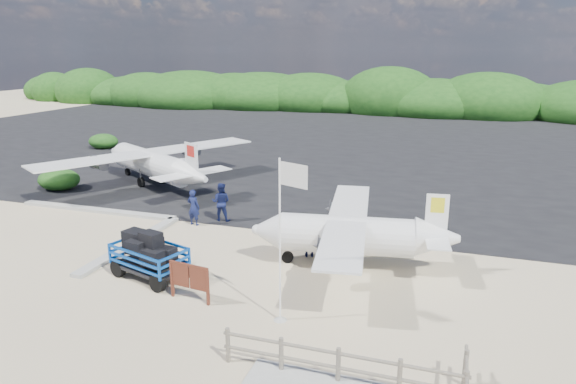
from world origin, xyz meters
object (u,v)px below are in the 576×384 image
Objects in this scene: baggage_cart at (151,278)px; flagpole at (280,320)px; crew_c at (310,238)px; aircraft_large at (553,171)px; signboard at (191,300)px; crew_b at (221,202)px; crew_a at (194,207)px; aircraft_small at (247,130)px.

baggage_cart is 5.68m from flagpole.
crew_c is 23.07m from aircraft_large.
signboard is 0.86× the size of crew_b.
crew_b reaches higher than crew_c.
flagpole is 10.10m from crew_b.
crew_a is at bearing 125.04° from signboard.
crew_b is 0.14× the size of aircraft_large.
crew_b is at bearing 109.98° from baggage_cart.
baggage_cart is at bearing 109.08° from crew_a.
crew_c reaches higher than aircraft_small.
crew_a is (-3.56, 6.93, 0.87)m from signboard.
aircraft_small reaches higher than baggage_cart.
flagpole is at bearing 105.76° from aircraft_small.
crew_a reaches higher than aircraft_small.
crew_b is at bearing 125.62° from flagpole.
baggage_cart is at bearing 16.24° from crew_c.
aircraft_large reaches higher than signboard.
aircraft_large is (17.16, 16.79, -0.95)m from crew_b.
baggage_cart is 6.02m from crew_a.
crew_a is 1.38m from crew_b.
flagpole is 2.69× the size of crew_b.
signboard is at bearing 99.53° from crew_b.
aircraft_small is at bearing -66.01° from crew_a.
aircraft_small is (-10.49, 34.48, 0.00)m from baggage_cart.
baggage_cart is 1.73× the size of crew_a.
flagpole is 3.14× the size of signboard.
flagpole is at bearing 2.89° from baggage_cart.
baggage_cart is 6.86m from crew_b.
crew_b is (-5.85, 8.17, 0.95)m from flagpole.
flagpole reaches higher than baggage_cart.
aircraft_large reaches higher than crew_b.
signboard is 1.05× the size of crew_c.
baggage_cart is 36.04m from aircraft_small.
aircraft_small is (-12.73, 35.60, 0.00)m from signboard.
crew_a reaches higher than crew_c.
crew_b is at bearing 115.95° from signboard.
flagpole reaches higher than aircraft_small.
crew_c is at bearing 108.48° from aircraft_small.
aircraft_large is 29.40m from aircraft_small.
baggage_cart is 1.58× the size of crew_b.
aircraft_small is at bearing 117.50° from signboard.
crew_c is (5.34, -3.01, -0.17)m from crew_b.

